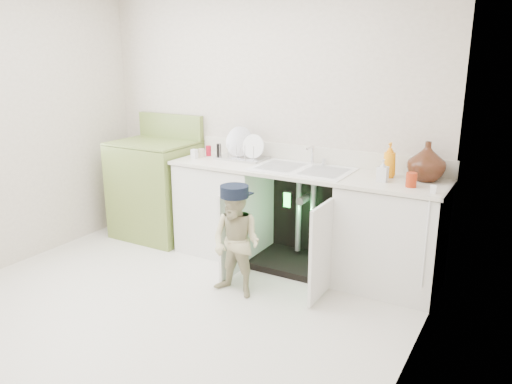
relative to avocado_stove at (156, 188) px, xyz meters
The scene contains 5 objects.
ground 1.69m from the avocado_stove, 47.17° to the right, with size 3.50×3.50×0.00m, color beige.
room_shell 1.77m from the avocado_stove, 47.17° to the right, with size 6.00×5.50×1.26m.
counter_run 1.67m from the avocado_stove, ahead, with size 2.44×1.02×1.21m.
avocado_stove is the anchor object (origin of this frame).
repair_worker 1.62m from the avocado_stove, 26.97° to the right, with size 0.50×0.60×0.90m.
Camera 1 is at (2.29, -2.63, 1.88)m, focal length 35.00 mm.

